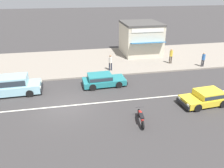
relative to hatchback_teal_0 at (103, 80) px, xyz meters
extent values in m
plane|color=#383535|center=(-3.25, -3.12, -0.59)|extent=(160.00, 160.00, 0.00)
cube|color=silver|center=(-3.25, -3.12, -0.59)|extent=(50.40, 0.14, 0.01)
cube|color=gray|center=(-3.25, 7.04, -0.52)|extent=(68.00, 10.00, 0.15)
cube|color=teal|center=(0.13, 0.01, -0.19)|extent=(3.86, 1.89, 0.48)
cube|color=teal|center=(-0.24, -0.01, 0.28)|extent=(2.15, 1.64, 0.46)
cube|color=#28333D|center=(-0.24, -0.01, 0.28)|extent=(2.07, 1.67, 0.29)
cube|color=black|center=(2.07, 0.10, -0.29)|extent=(0.20, 1.68, 0.28)
cube|color=white|center=(2.02, 0.70, -0.08)|extent=(0.09, 0.24, 0.14)
cube|color=white|center=(2.07, -0.50, -0.08)|extent=(0.09, 0.24, 0.14)
cylinder|color=black|center=(1.27, 0.87, -0.29)|extent=(0.61, 0.25, 0.60)
cylinder|color=black|center=(1.34, -0.75, -0.29)|extent=(0.61, 0.25, 0.60)
cylinder|color=black|center=(-1.08, 0.76, -0.29)|extent=(0.61, 0.25, 0.60)
cylinder|color=black|center=(-1.00, -0.86, -0.29)|extent=(0.61, 0.25, 0.60)
cube|color=#93C6D6|center=(-7.56, -0.22, -0.08)|extent=(4.47, 1.95, 0.70)
cube|color=#93C6D6|center=(-7.84, -0.23, 0.62)|extent=(3.03, 1.72, 0.70)
cube|color=#28333D|center=(-7.84, -0.23, 0.62)|extent=(2.92, 1.75, 0.45)
cube|color=black|center=(-5.31, -0.15, -0.29)|extent=(0.18, 1.76, 0.28)
cube|color=white|center=(-5.36, 0.48, 0.08)|extent=(0.09, 0.24, 0.14)
cube|color=white|center=(-5.31, -0.77, 0.08)|extent=(0.09, 0.24, 0.14)
cylinder|color=black|center=(-6.22, 0.67, -0.29)|extent=(0.61, 0.24, 0.60)
cylinder|color=black|center=(-6.16, -1.03, -0.29)|extent=(0.61, 0.24, 0.60)
cube|color=yellow|center=(7.04, -4.87, -0.19)|extent=(3.63, 1.94, 0.48)
cube|color=yellow|center=(7.39, -4.84, 0.28)|extent=(2.04, 1.65, 0.46)
cube|color=#28333D|center=(7.39, -4.84, 0.28)|extent=(1.97, 1.67, 0.29)
cube|color=black|center=(5.25, -5.02, -0.29)|extent=(0.25, 1.63, 0.28)
cube|color=white|center=(5.33, -5.60, -0.08)|extent=(0.10, 0.25, 0.14)
cube|color=white|center=(5.23, -4.44, -0.08)|extent=(0.10, 0.25, 0.14)
cylinder|color=black|center=(6.03, -5.75, -0.29)|extent=(0.62, 0.27, 0.60)
cylinder|color=black|center=(5.90, -4.18, -0.29)|extent=(0.62, 0.27, 0.60)
cylinder|color=black|center=(8.19, -5.57, -0.29)|extent=(0.62, 0.27, 0.60)
cylinder|color=black|center=(8.06, -4.00, -0.29)|extent=(0.62, 0.27, 0.60)
cylinder|color=black|center=(1.68, -5.59, -0.31)|extent=(0.17, 0.57, 0.56)
cylinder|color=black|center=(1.48, -7.00, -0.31)|extent=(0.17, 0.57, 0.56)
cube|color=red|center=(1.58, -6.29, -0.11)|extent=(0.30, 1.22, 0.18)
cube|color=black|center=(1.56, -6.47, 0.03)|extent=(0.32, 0.67, 0.12)
ellipsoid|color=red|center=(1.61, -6.04, 0.01)|extent=(0.29, 0.43, 0.22)
cylinder|color=#232326|center=(1.67, -5.62, 0.19)|extent=(0.56, 0.10, 0.03)
cylinder|color=#232838|center=(1.25, 3.33, -0.03)|extent=(0.14, 0.14, 0.83)
cylinder|color=#232838|center=(1.45, 3.33, -0.03)|extent=(0.14, 0.14, 0.83)
cylinder|color=silver|center=(1.35, 3.33, 0.70)|extent=(0.34, 0.34, 0.62)
sphere|color=#997051|center=(1.35, 3.33, 1.12)|extent=(0.22, 0.22, 0.22)
cylinder|color=#333338|center=(11.41, 2.55, -0.05)|extent=(0.14, 0.14, 0.78)
cylinder|color=#333338|center=(11.61, 2.55, -0.05)|extent=(0.14, 0.14, 0.78)
cylinder|color=#336BB7|center=(11.51, 2.55, 0.63)|extent=(0.34, 0.34, 0.58)
sphere|color=tan|center=(11.51, 2.55, 1.03)|extent=(0.21, 0.21, 0.21)
cylinder|color=#4C4238|center=(8.39, 4.21, -0.01)|extent=(0.14, 0.14, 0.85)
cylinder|color=#4C4238|center=(8.59, 4.21, -0.01)|extent=(0.14, 0.14, 0.85)
cylinder|color=gold|center=(8.49, 4.21, 0.73)|extent=(0.34, 0.34, 0.64)
sphere|color=tan|center=(8.49, 4.21, 1.17)|extent=(0.23, 0.23, 0.23)
cube|color=beige|center=(6.35, 8.93, 1.42)|extent=(4.58, 5.02, 3.73)
cube|color=#474442|center=(6.35, 8.93, 3.41)|extent=(4.67, 5.12, 0.24)
cube|color=#286BA3|center=(6.35, 6.07, 1.61)|extent=(4.12, 0.90, 0.28)
cube|color=white|center=(6.35, 6.40, 2.99)|extent=(3.89, 0.08, 0.44)
camera|label=1|loc=(-2.63, -17.87, 7.74)|focal=35.00mm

